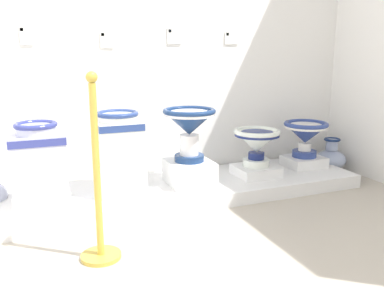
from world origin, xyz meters
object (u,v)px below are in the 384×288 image
Objects in this scene: info_placard_third at (174,36)px; info_placard_second at (107,39)px; plinth_block_squat_floral at (304,161)px; plinth_block_pale_glazed at (256,171)px; plinth_block_leftmost at (120,175)px; antique_toilet_squat_floral at (306,133)px; antique_toilet_leftmost at (118,134)px; decorative_vase_corner at (331,158)px; plinth_block_tall_cobalt at (189,172)px; stanchion_post_near_left at (98,200)px; antique_toilet_tall_cobalt at (189,124)px; info_placard_fourth at (231,38)px; plinth_block_slender_white at (42,197)px; antique_toilet_slender_white at (38,155)px; info_placard_first at (26,35)px; antique_toilet_pale_glazed at (257,141)px.

info_placard_second is at bearing -180.00° from info_placard_third.
plinth_block_squat_floral is at bearing -11.55° from info_placard_second.
info_placard_second reaches higher than plinth_block_pale_glazed.
plinth_block_leftmost is 0.95× the size of antique_toilet_squat_floral.
antique_toilet_leftmost is 2.17m from decorative_vase_corner.
decorative_vase_corner is at bearing 4.76° from plinth_block_tall_cobalt.
plinth_block_tall_cobalt is at bearing 42.07° from stanchion_post_near_left.
info_placard_third is (0.03, 0.42, 0.69)m from antique_toilet_tall_cobalt.
stanchion_post_near_left is at bearing -137.93° from plinth_block_tall_cobalt.
plinth_block_tall_cobalt is at bearing 0.00° from antique_toilet_tall_cobalt.
plinth_block_tall_cobalt is 0.40m from antique_toilet_tall_cobalt.
info_placard_fourth is (1.12, 0.00, 0.02)m from info_placard_second.
plinth_block_squat_floral is 2.22m from stanchion_post_near_left.
antique_toilet_slender_white reaches higher than plinth_block_slender_white.
plinth_block_leftmost is 1.04× the size of antique_toilet_leftmost.
info_placard_fourth is at bearing -0.00° from info_placard_third.
stanchion_post_near_left reaches higher than decorative_vase_corner.
antique_toilet_leftmost is 1.09× the size of decorative_vase_corner.
antique_toilet_tall_cobalt is 3.15× the size of info_placard_third.
antique_toilet_slender_white is 1.34× the size of plinth_block_pale_glazed.
plinth_block_pale_glazed is 2.50× the size of info_placard_first.
info_placard_first is 0.61m from info_placard_second.
info_placard_second reaches higher than antique_toilet_tall_cobalt.
info_placard_third is at bearing 162.99° from plinth_block_squat_floral.
plinth_block_tall_cobalt is (1.14, 0.05, -0.27)m from antique_toilet_slender_white.
decorative_vase_corner is at bearing 8.47° from antique_toilet_pale_glazed.
plinth_block_tall_cobalt is at bearing 179.10° from antique_toilet_pale_glazed.
info_placard_first is at bearing 159.74° from antique_toilet_tall_cobalt.
antique_toilet_pale_glazed is 0.63m from plinth_block_squat_floral.
info_placard_third is (-1.16, 0.35, 1.14)m from plinth_block_squat_floral.
antique_toilet_slender_white is 1.10× the size of antique_toilet_tall_cobalt.
antique_toilet_leftmost is 1.05× the size of plinth_block_squat_floral.
info_placard_second is (-0.54, 0.42, 0.66)m from antique_toilet_tall_cobalt.
antique_toilet_leftmost reaches higher than antique_toilet_tall_cobalt.
info_placard_first is (-2.34, 0.35, 0.86)m from antique_toilet_squat_floral.
info_placard_fourth is at bearing 15.50° from plinth_block_slender_white.
antique_toilet_squat_floral is at bearing 0.00° from plinth_block_squat_floral.
info_placard_third is (0.60, 0.39, 0.74)m from antique_toilet_leftmost.
info_placard_first reaches higher than antique_toilet_pale_glazed.
plinth_block_squat_floral is at bearing 0.00° from antique_toilet_squat_floral.
plinth_block_squat_floral is 2.78× the size of info_placard_second.
antique_toilet_slender_white is at bearing -141.44° from info_placard_second.
info_placard_second is (0.60, 0.48, 1.09)m from plinth_block_slender_white.
antique_toilet_slender_white is 1.15m from antique_toilet_tall_cobalt.
plinth_block_tall_cobalt reaches higher than plinth_block_pale_glazed.
plinth_block_slender_white is 1.22m from info_placard_first.
antique_toilet_slender_white is 0.59m from antique_toilet_leftmost.
info_placard_first is at bearing 103.65° from stanchion_post_near_left.
antique_toilet_pale_glazed is at bearing -1.89° from plinth_block_leftmost.
antique_toilet_leftmost is (0.00, -0.00, 0.32)m from plinth_block_leftmost.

